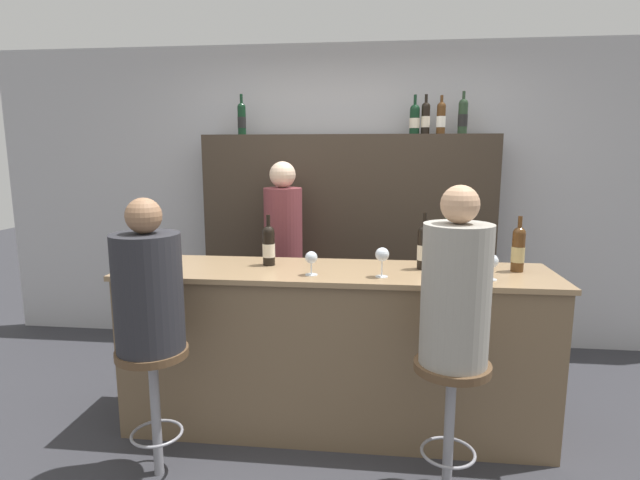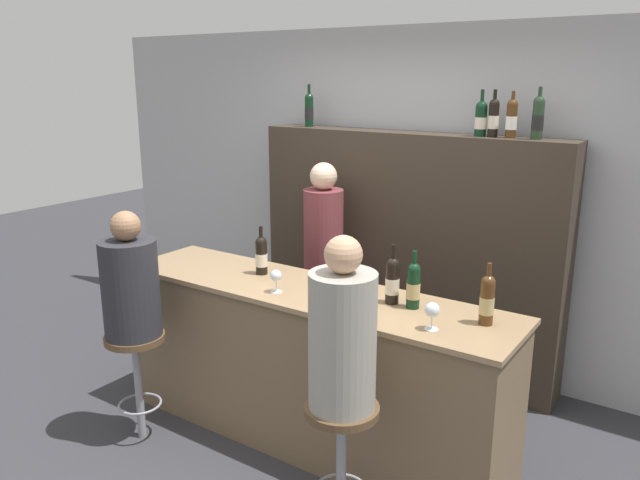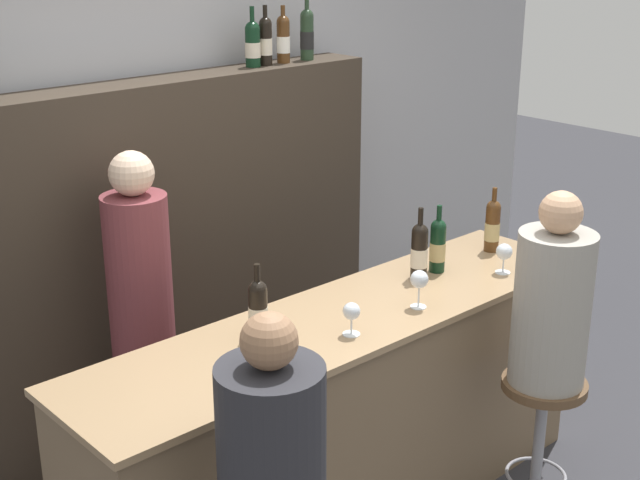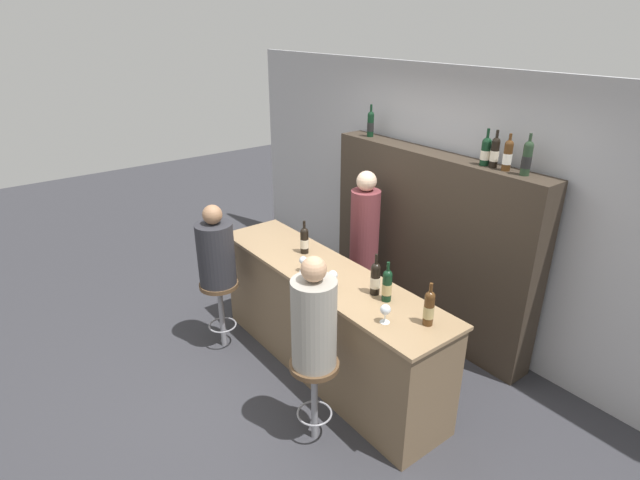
{
  "view_description": "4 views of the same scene",
  "coord_description": "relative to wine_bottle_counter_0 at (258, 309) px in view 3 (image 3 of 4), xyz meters",
  "views": [
    {
      "loc": [
        0.24,
        -2.59,
        1.69
      ],
      "look_at": [
        -0.1,
        0.39,
        1.16
      ],
      "focal_mm": 28.0,
      "sensor_mm": 36.0,
      "label": 1
    },
    {
      "loc": [
        2.04,
        -2.57,
        2.24
      ],
      "look_at": [
        0.12,
        0.24,
        1.34
      ],
      "focal_mm": 35.0,
      "sensor_mm": 36.0,
      "label": 2
    },
    {
      "loc": [
        -2.37,
        -2.15,
        2.55
      ],
      "look_at": [
        -0.09,
        0.37,
        1.34
      ],
      "focal_mm": 50.0,
      "sensor_mm": 36.0,
      "label": 3
    },
    {
      "loc": [
        2.96,
        -2.03,
        2.97
      ],
      "look_at": [
        -0.06,
        0.27,
        1.28
      ],
      "focal_mm": 28.0,
      "sensor_mm": 36.0,
      "label": 4
    }
  ],
  "objects": [
    {
      "name": "bartender",
      "position": [
        -0.06,
        0.79,
        -0.37
      ],
      "size": [
        0.3,
        0.3,
        1.63
      ],
      "color": "brown",
      "rests_on": "ground_plane"
    },
    {
      "name": "wine_glass_0",
      "position": [
        0.29,
        -0.22,
        -0.03
      ],
      "size": [
        0.07,
        0.07,
        0.14
      ],
      "color": "silver",
      "rests_on": "bar_counter"
    },
    {
      "name": "bar_counter",
      "position": [
        0.41,
        -0.07,
        -0.63
      ],
      "size": [
        2.56,
        0.62,
        1.0
      ],
      "color": "brown",
      "rests_on": "ground_plane"
    },
    {
      "name": "wall_back",
      "position": [
        0.41,
        1.43,
        0.17
      ],
      "size": [
        6.4,
        0.05,
        2.6
      ],
      "color": "#B2B2B7",
      "rests_on": "ground_plane"
    },
    {
      "name": "wine_bottle_counter_0",
      "position": [
        0.0,
        0.0,
        0.0
      ],
      "size": [
        0.08,
        0.08,
        0.31
      ],
      "color": "black",
      "rests_on": "bar_counter"
    },
    {
      "name": "wine_bottle_counter_2",
      "position": [
        1.07,
        -0.0,
        0.01
      ],
      "size": [
        0.08,
        0.08,
        0.32
      ],
      "color": "black",
      "rests_on": "bar_counter"
    },
    {
      "name": "back_bar_cabinet",
      "position": [
        0.41,
        1.21,
        -0.21
      ],
      "size": [
        2.4,
        0.28,
        1.84
      ],
      "color": "#382D23",
      "rests_on": "ground_plane"
    },
    {
      "name": "wine_bottle_backbar_2",
      "position": [
        1.03,
        1.21,
        0.83
      ],
      "size": [
        0.07,
        0.07,
        0.31
      ],
      "color": "black",
      "rests_on": "back_bar_cabinet"
    },
    {
      "name": "wine_glass_2",
      "position": [
        1.28,
        -0.22,
        -0.03
      ],
      "size": [
        0.08,
        0.08,
        0.14
      ],
      "color": "silver",
      "rests_on": "bar_counter"
    },
    {
      "name": "guest_seated_right",
      "position": [
        1.03,
        -0.66,
        -0.06
      ],
      "size": [
        0.32,
        0.32,
        0.85
      ],
      "color": "gray",
      "rests_on": "bar_stool_right"
    },
    {
      "name": "wine_bottle_backbar_4",
      "position": [
        1.32,
        1.21,
        0.85
      ],
      "size": [
        0.08,
        0.08,
        0.33
      ],
      "color": "#233823",
      "rests_on": "back_bar_cabinet"
    },
    {
      "name": "wine_bottle_counter_1",
      "position": [
        0.94,
        0.0,
        0.01
      ],
      "size": [
        0.08,
        0.08,
        0.34
      ],
      "color": "black",
      "rests_on": "bar_counter"
    },
    {
      "name": "wine_glass_1",
      "position": [
        0.69,
        -0.22,
        -0.0
      ],
      "size": [
        0.08,
        0.08,
        0.17
      ],
      "color": "silver",
      "rests_on": "bar_counter"
    },
    {
      "name": "guest_seated_left",
      "position": [
        -0.47,
        -0.66,
        -0.1
      ],
      "size": [
        0.34,
        0.34,
        0.77
      ],
      "color": "#28282D",
      "rests_on": "bar_stool_left"
    },
    {
      "name": "wine_bottle_backbar_1",
      "position": [
        0.95,
        1.21,
        0.83
      ],
      "size": [
        0.08,
        0.08,
        0.31
      ],
      "color": "black",
      "rests_on": "back_bar_cabinet"
    },
    {
      "name": "wine_bottle_backbar_3",
      "position": [
        1.15,
        1.21,
        0.83
      ],
      "size": [
        0.07,
        0.07,
        0.3
      ],
      "color": "#4C2D14",
      "rests_on": "back_bar_cabinet"
    },
    {
      "name": "bar_stool_right",
      "position": [
        1.03,
        -0.66,
        -0.58
      ],
      "size": [
        0.37,
        0.37,
        0.7
      ],
      "color": "gray",
      "rests_on": "ground_plane"
    },
    {
      "name": "wine_bottle_counter_3",
      "position": [
        1.48,
        -0.0,
        0.01
      ],
      "size": [
        0.08,
        0.08,
        0.33
      ],
      "color": "#4C2D14",
      "rests_on": "bar_counter"
    }
  ]
}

